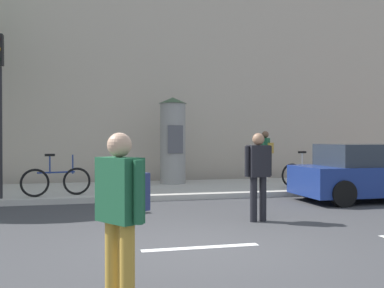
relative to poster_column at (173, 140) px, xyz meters
The scene contains 11 objects.
ground_plane 8.23m from the poster_column, 98.17° to the right, with size 80.00×80.00×0.00m, color #38383A.
sidewalk_curb 2.14m from the poster_column, 139.17° to the right, with size 36.00×4.00×0.15m, color #B2ADA3.
lane_markings 8.23m from the poster_column, 98.17° to the right, with size 25.80×0.16×0.01m.
building_backdrop 5.16m from the poster_column, 105.96° to the left, with size 36.00×5.00×9.24m, color #B7A893.
poster_column is the anchor object (origin of this frame).
pedestrian_near_pole 10.52m from the poster_column, 103.80° to the right, with size 0.52×0.55×1.69m.
pedestrian_tallest 6.25m from the poster_column, 85.56° to the right, with size 0.59×0.42×1.74m.
pedestrian_with_backpack 3.23m from the poster_column, ahead, with size 0.50×0.50×1.73m.
bicycle_leaning 4.44m from the poster_column, 145.28° to the right, with size 1.74×0.43×1.09m.
bicycle_upright 4.41m from the poster_column, 25.97° to the right, with size 1.76×0.27×1.09m.
parked_car_dark 6.23m from the poster_column, 42.39° to the right, with size 4.22×1.88×1.49m.
Camera 1 is at (-1.70, -6.42, 1.64)m, focal length 41.64 mm.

